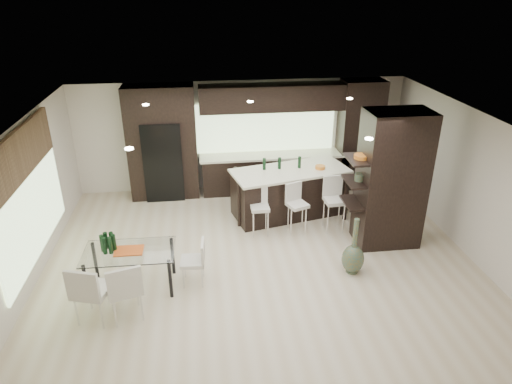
{
  "coord_description": "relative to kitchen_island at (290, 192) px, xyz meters",
  "views": [
    {
      "loc": [
        -0.99,
        -7.23,
        4.83
      ],
      "look_at": [
        0.0,
        0.6,
        1.15
      ],
      "focal_mm": 32.0,
      "sensor_mm": 36.0,
      "label": 1
    }
  ],
  "objects": [
    {
      "name": "ground",
      "position": [
        -0.91,
        -1.83,
        -0.53
      ],
      "size": [
        8.0,
        8.0,
        0.0
      ],
      "primitive_type": "plane",
      "color": "beige",
      "rests_on": "ground"
    },
    {
      "name": "back_wall",
      "position": [
        -0.91,
        1.67,
        0.82
      ],
      "size": [
        8.0,
        0.02,
        2.7
      ],
      "primitive_type": "cube",
      "color": "beige",
      "rests_on": "ground"
    },
    {
      "name": "left_wall",
      "position": [
        -4.91,
        -1.83,
        0.82
      ],
      "size": [
        0.02,
        7.0,
        2.7
      ],
      "primitive_type": "cube",
      "color": "beige",
      "rests_on": "ground"
    },
    {
      "name": "right_wall",
      "position": [
        3.09,
        -1.83,
        0.82
      ],
      "size": [
        0.02,
        7.0,
        2.7
      ],
      "primitive_type": "cube",
      "color": "beige",
      "rests_on": "ground"
    },
    {
      "name": "ceiling",
      "position": [
        -0.91,
        -1.83,
        2.17
      ],
      "size": [
        8.0,
        7.0,
        0.02
      ],
      "primitive_type": "cube",
      "color": "white",
      "rests_on": "ground"
    },
    {
      "name": "window_left",
      "position": [
        -4.87,
        -1.63,
        0.82
      ],
      "size": [
        0.04,
        3.2,
        1.9
      ],
      "primitive_type": "cube",
      "color": "#B2D199",
      "rests_on": "left_wall"
    },
    {
      "name": "window_back",
      "position": [
        -0.31,
        1.63,
        1.02
      ],
      "size": [
        3.4,
        0.04,
        1.2
      ],
      "primitive_type": "cube",
      "color": "#B2D199",
      "rests_on": "back_wall"
    },
    {
      "name": "stone_accent",
      "position": [
        -4.84,
        -1.63,
        1.72
      ],
      "size": [
        0.08,
        3.0,
        0.8
      ],
      "primitive_type": "cube",
      "color": "brown",
      "rests_on": "left_wall"
    },
    {
      "name": "ceiling_spots",
      "position": [
        -0.91,
        -1.58,
        2.15
      ],
      "size": [
        4.0,
        3.0,
        0.02
      ],
      "primitive_type": "cube",
      "color": "white",
      "rests_on": "ceiling"
    },
    {
      "name": "back_cabinetry",
      "position": [
        -0.41,
        1.34,
        0.82
      ],
      "size": [
        6.8,
        0.68,
        2.7
      ],
      "primitive_type": "cube",
      "color": "black",
      "rests_on": "ground"
    },
    {
      "name": "refrigerator",
      "position": [
        -2.81,
        1.29,
        0.42
      ],
      "size": [
        0.9,
        0.68,
        1.9
      ],
      "primitive_type": "cube",
      "color": "black",
      "rests_on": "ground"
    },
    {
      "name": "partition_column",
      "position": [
        1.69,
        -1.43,
        0.82
      ],
      "size": [
        1.2,
        0.8,
        2.7
      ],
      "primitive_type": "cube",
      "color": "black",
      "rests_on": "ground"
    },
    {
      "name": "kitchen_island",
      "position": [
        0.0,
        0.0,
        0.0
      ],
      "size": [
        2.73,
        1.64,
        1.06
      ],
      "primitive_type": "cube",
      "rotation": [
        0.0,
        0.0,
        0.23
      ],
      "color": "black",
      "rests_on": "ground"
    },
    {
      "name": "stool_left",
      "position": [
        -0.78,
        -0.83,
        -0.11
      ],
      "size": [
        0.37,
        0.37,
        0.84
      ],
      "primitive_type": "cube",
      "rotation": [
        0.0,
        0.0,
        0.01
      ],
      "color": "silver",
      "rests_on": "ground"
    },
    {
      "name": "stool_mid",
      "position": [
        0.0,
        -0.84,
        -0.1
      ],
      "size": [
        0.49,
        0.49,
        0.86
      ],
      "primitive_type": "cube",
      "rotation": [
        0.0,
        0.0,
        0.36
      ],
      "color": "silver",
      "rests_on": "ground"
    },
    {
      "name": "stool_right",
      "position": [
        0.78,
        -0.86,
        -0.06
      ],
      "size": [
        0.44,
        0.44,
        0.94
      ],
      "primitive_type": "cube",
      "rotation": [
        0.0,
        0.0,
        0.05
      ],
      "color": "silver",
      "rests_on": "ground"
    },
    {
      "name": "bench",
      "position": [
        0.41,
        0.23,
        -0.29
      ],
      "size": [
        1.35,
        0.81,
        0.49
      ],
      "primitive_type": "cube",
      "rotation": [
        0.0,
        0.0,
        0.27
      ],
      "color": "black",
      "rests_on": "ground"
    },
    {
      "name": "floor_vase",
      "position": [
        0.7,
        -2.41,
        0.01
      ],
      "size": [
        0.48,
        0.48,
        1.09
      ],
      "primitive_type": null,
      "rotation": [
        0.0,
        0.0,
        -0.23
      ],
      "color": "#424E38",
      "rests_on": "ground"
    },
    {
      "name": "dining_table",
      "position": [
        -3.19,
        -2.38,
        -0.17
      ],
      "size": [
        1.52,
        0.87,
        0.72
      ],
      "primitive_type": "cube",
      "rotation": [
        0.0,
        0.0,
        -0.02
      ],
      "color": "white",
      "rests_on": "ground"
    },
    {
      "name": "chair_near",
      "position": [
        -3.19,
        -3.14,
        -0.06
      ],
      "size": [
        0.63,
        0.63,
        0.95
      ],
      "primitive_type": "cube",
      "rotation": [
        0.0,
        0.0,
        0.28
      ],
      "color": "silver",
      "rests_on": "ground"
    },
    {
      "name": "chair_far",
      "position": [
        -3.66,
        -3.14,
        -0.06
      ],
      "size": [
        0.64,
        0.64,
        0.95
      ],
      "primitive_type": "cube",
      "rotation": [
        0.0,
        0.0,
        -0.29
      ],
      "color": "silver",
      "rests_on": "ground"
    },
    {
      "name": "chair_end",
      "position": [
        -2.16,
        -2.38,
        -0.15
      ],
      "size": [
        0.43,
        0.43,
        0.75
      ],
      "primitive_type": "cube",
      "rotation": [
        0.0,
        0.0,
        1.51
      ],
      "color": "silver",
      "rests_on": "ground"
    }
  ]
}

